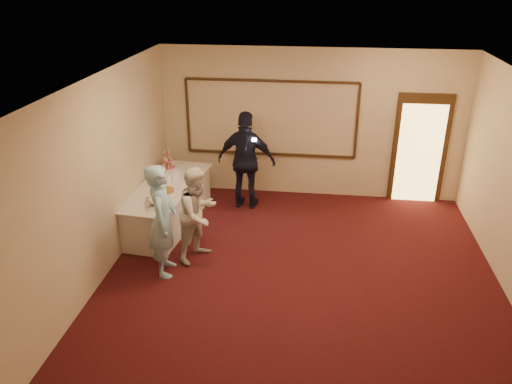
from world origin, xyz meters
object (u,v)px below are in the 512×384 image
buffet_table (168,205)px  man (163,221)px  plate_stack_b (174,175)px  woman (198,214)px  pavlova_tray (157,201)px  cupcake_stand (167,161)px  plate_stack_a (165,178)px  tart (167,191)px  guest (246,161)px

buffet_table → man: 1.69m
buffet_table → plate_stack_b: bearing=76.4°
buffet_table → woman: 1.43m
pavlova_tray → man: man is taller
cupcake_stand → plate_stack_a: bearing=-76.9°
pavlova_tray → woman: 0.81m
pavlova_tray → man: 0.82m
cupcake_stand → tart: (0.32, -1.15, -0.12)m
plate_stack_a → pavlova_tray: bearing=-81.4°
buffet_table → man: bearing=-74.7°
plate_stack_b → buffet_table: bearing=-103.6°
buffet_table → pavlova_tray: pavlova_tray is taller
buffet_table → woman: bearing=-51.5°
tart → man: size_ratio=0.16×
woman → guest: (0.48, 1.98, 0.18)m
buffet_table → plate_stack_b: plate_stack_b is taller
pavlova_tray → guest: guest is taller
plate_stack_a → woman: (0.90, -1.20, -0.06)m
tart → woman: bearing=-46.3°
man → cupcake_stand: bearing=6.4°
tart → woman: size_ratio=0.18×
man → tart: bearing=5.6°
cupcake_stand → plate_stack_a: 0.75m
plate_stack_a → guest: (1.38, 0.78, 0.11)m
tart → plate_stack_a: bearing=110.3°
pavlova_tray → tart: size_ratio=1.76×
pavlova_tray → cupcake_stand: bearing=100.5°
plate_stack_a → man: (0.48, -1.68, 0.04)m
man → guest: 2.63m
man → woman: (0.43, 0.49, -0.10)m
woman → guest: guest is taller
plate_stack_b → guest: bearing=26.0°
pavlova_tray → man: (0.33, -0.75, 0.05)m
buffet_table → tart: (0.10, -0.29, 0.41)m
plate_stack_a → tart: (0.15, -0.42, -0.06)m
tart → guest: (1.23, 1.20, 0.17)m
plate_stack_b → man: size_ratio=0.12×
buffet_table → man: man is taller
cupcake_stand → guest: bearing=1.9°
tart → guest: size_ratio=0.15×
plate_stack_a → man: 1.75m
guest → buffet_table: bearing=41.5°
pavlova_tray → plate_stack_b: 1.10m
pavlova_tray → woman: woman is taller
plate_stack_a → plate_stack_b: size_ratio=0.98×
plate_stack_a → tart: 0.45m
pavlova_tray → plate_stack_a: bearing=98.6°
cupcake_stand → tart: 1.20m
woman → plate_stack_b: bearing=58.1°
pavlova_tray → woman: bearing=-19.1°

